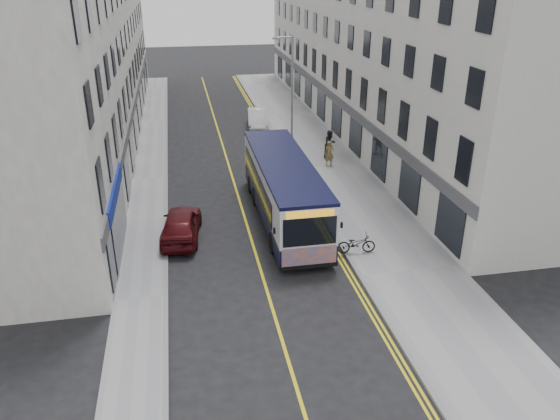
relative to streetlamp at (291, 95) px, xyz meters
name	(u,v)px	position (x,y,z in m)	size (l,w,h in m)	color
ground	(261,272)	(-4.17, -14.00, -4.38)	(140.00, 140.00, 0.00)	black
pavement_east	(328,167)	(2.08, -2.00, -4.32)	(4.50, 64.00, 0.12)	gray
pavement_west	(150,179)	(-9.17, -2.00, -4.32)	(2.00, 64.00, 0.12)	gray
kerb_east	(294,169)	(-0.17, -2.00, -4.32)	(0.18, 64.00, 0.13)	slate
kerb_west	(166,177)	(-8.17, -2.00, -4.32)	(0.18, 64.00, 0.13)	slate
road_centre_line	(231,174)	(-4.17, -2.00, -4.38)	(0.12, 64.00, 0.01)	gold
road_dbl_yellow_inner	(287,170)	(-0.62, -2.00, -4.38)	(0.10, 64.00, 0.01)	gold
road_dbl_yellow_outer	(290,170)	(-0.42, -2.00, -4.38)	(0.10, 64.00, 0.01)	gold
terrace_east	(367,43)	(7.33, 7.00, 2.12)	(6.00, 46.00, 13.00)	silver
terrace_west	(85,50)	(-13.17, 7.00, 2.12)	(6.00, 46.00, 13.00)	silver
streetlamp	(291,95)	(0.00, 0.00, 0.00)	(1.32, 0.18, 8.00)	gray
city_bus	(284,188)	(-2.23, -9.11, -2.63)	(2.57, 11.00, 3.20)	black
bicycle	(356,244)	(0.25, -13.33, -3.81)	(0.61, 1.74, 0.91)	black
pedestrian_near	(329,153)	(2.16, -1.88, -3.46)	(0.59, 0.39, 1.61)	olive
pedestrian_far	(330,144)	(2.60, -0.41, -3.32)	(0.91, 0.71, 1.88)	black
car_white	(258,119)	(-0.97, 8.22, -3.67)	(1.50, 4.31, 1.42)	silver
car_maroon	(181,224)	(-7.41, -10.16, -3.65)	(1.73, 4.30, 1.47)	#450B0F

